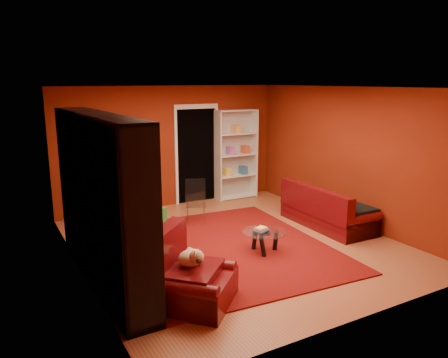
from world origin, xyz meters
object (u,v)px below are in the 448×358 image
rug (224,248)px  media_unit (102,201)px  coffee_table (264,242)px  dog (191,258)px  white_bookshelf (236,155)px  armchair (194,274)px  gift_box_teal (98,214)px  christmas_tree (122,178)px  gift_box_green (156,215)px  acrylic_chair (196,204)px  sofa (328,205)px

rug → media_unit: media_unit is taller
coffee_table → dog: bearing=-152.9°
media_unit → white_bookshelf: (3.81, 2.93, -0.12)m
media_unit → dog: 1.44m
armchair → coffee_table: bearing=-15.3°
gift_box_teal → christmas_tree: bearing=-22.2°
dog → coffee_table: bearing=-17.1°
gift_box_green → white_bookshelf: size_ratio=0.14×
media_unit → acrylic_chair: (2.17, 1.68, -0.77)m
gift_box_teal → dog: size_ratio=0.77×
coffee_table → acrylic_chair: (-0.32, 1.88, 0.19)m
acrylic_chair → armchair: bearing=-91.7°
christmas_tree → armchair: 3.67m
christmas_tree → armchair: (-0.19, -3.64, -0.48)m
white_bookshelf → acrylic_chair: bearing=-141.7°
media_unit → dog: size_ratio=7.51×
gift_box_teal → gift_box_green: (0.98, -0.58, -0.01)m
white_bookshelf → acrylic_chair: 2.16m
rug → acrylic_chair: acrylic_chair is taller
dog → gift_box_teal: bearing=49.7°
media_unit → gift_box_teal: media_unit is taller
sofa → acrylic_chair: (-2.13, 1.36, -0.02)m
sofa → acrylic_chair: bearing=58.6°
media_unit → sofa: (4.29, 0.32, -0.75)m
rug → white_bookshelf: white_bookshelf is taller
gift_box_green → dog: bearing=-102.8°
media_unit → armchair: 1.58m
media_unit → white_bookshelf: 4.81m
gift_box_teal → rug: bearing=-58.7°
acrylic_chair → coffee_table: bearing=-56.1°
gift_box_teal → gift_box_green: size_ratio=1.06×
christmas_tree → acrylic_chair: (1.18, -0.83, -0.48)m
gift_box_green → white_bookshelf: (2.29, 0.82, 0.88)m
gift_box_teal → coffee_table: bearing=-56.0°
rug → sofa: sofa is taller
rug → sofa: (2.29, 0.06, 0.39)m
armchair → acrylic_chair: size_ratio=1.30×
gift_box_teal → armchair: armchair is taller
rug → white_bookshelf: 3.37m
media_unit → dog: bearing=-55.1°
gift_box_green → armchair: armchair is taller
gift_box_green → white_bookshelf: 2.59m
acrylic_chair → dog: bearing=-92.2°
christmas_tree → gift_box_teal: christmas_tree is taller
white_bookshelf → gift_box_green: bearing=-159.2°
christmas_tree → armchair: christmas_tree is taller
gift_box_green → white_bookshelf: white_bookshelf is taller
media_unit → christmas_tree: size_ratio=1.68×
christmas_tree → sofa: 3.99m
coffee_table → media_unit: bearing=175.5°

